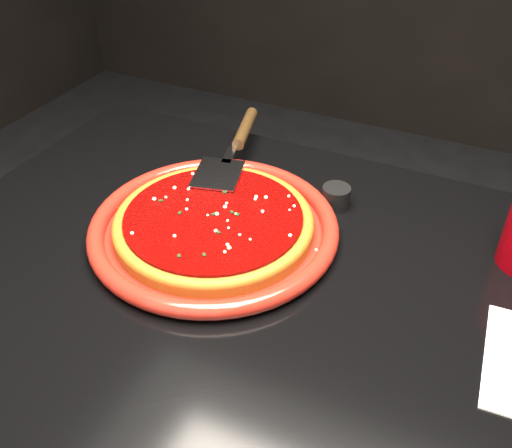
# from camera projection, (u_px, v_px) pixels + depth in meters

# --- Properties ---
(table) EXTENTS (1.20, 0.80, 0.75)m
(table) POSITION_uv_depth(u_px,v_px,m) (283.00, 440.00, 1.04)
(table) COLOR black
(table) RESTS_ON floor
(plate) EXTENTS (0.48, 0.48, 0.03)m
(plate) POSITION_uv_depth(u_px,v_px,m) (214.00, 227.00, 0.91)
(plate) COLOR maroon
(plate) RESTS_ON table
(pizza_crust) EXTENTS (0.39, 0.39, 0.02)m
(pizza_crust) POSITION_uv_depth(u_px,v_px,m) (214.00, 225.00, 0.91)
(pizza_crust) COLOR brown
(pizza_crust) RESTS_ON plate
(pizza_crust_rim) EXTENTS (0.39, 0.39, 0.02)m
(pizza_crust_rim) POSITION_uv_depth(u_px,v_px,m) (214.00, 221.00, 0.90)
(pizza_crust_rim) COLOR brown
(pizza_crust_rim) RESTS_ON plate
(pizza_sauce) EXTENTS (0.34, 0.34, 0.01)m
(pizza_sauce) POSITION_uv_depth(u_px,v_px,m) (213.00, 218.00, 0.90)
(pizza_sauce) COLOR #620200
(pizza_sauce) RESTS_ON plate
(parmesan_dusting) EXTENTS (0.27, 0.27, 0.01)m
(parmesan_dusting) POSITION_uv_depth(u_px,v_px,m) (213.00, 214.00, 0.89)
(parmesan_dusting) COLOR beige
(parmesan_dusting) RESTS_ON plate
(basil_flecks) EXTENTS (0.25, 0.25, 0.00)m
(basil_flecks) POSITION_uv_depth(u_px,v_px,m) (213.00, 214.00, 0.89)
(basil_flecks) COLOR black
(basil_flecks) RESTS_ON plate
(pizza_server) EXTENTS (0.17, 0.35, 0.02)m
(pizza_server) POSITION_uv_depth(u_px,v_px,m) (234.00, 147.00, 1.04)
(pizza_server) COLOR silver
(pizza_server) RESTS_ON plate
(ramekin) EXTENTS (0.05, 0.05, 0.04)m
(ramekin) POSITION_uv_depth(u_px,v_px,m) (336.00, 197.00, 0.97)
(ramekin) COLOR black
(ramekin) RESTS_ON table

